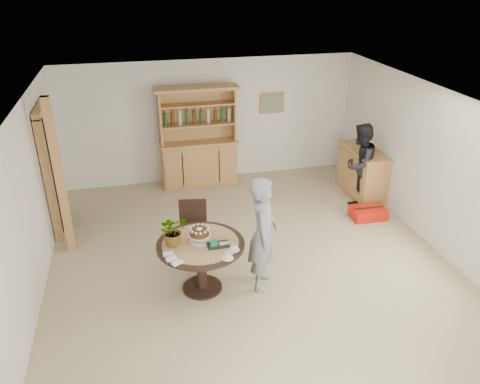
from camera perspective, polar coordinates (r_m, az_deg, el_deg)
name	(u,v)px	position (r m, az deg, el deg)	size (l,w,h in m)	color
ground	(253,269)	(7.16, 1.57, -9.34)	(7.00, 7.00, 0.00)	tan
room_shell	(254,162)	(6.32, 1.77, 3.67)	(6.04, 7.04, 2.52)	white
doorway	(51,168)	(8.34, -22.02, 2.69)	(0.13, 1.10, 2.18)	black
pine_post	(60,179)	(7.51, -21.15, 1.54)	(0.12, 0.12, 2.50)	tan
hutch	(199,152)	(9.60, -5.05, 4.85)	(1.62, 0.54, 2.04)	tan
sideboard	(362,172)	(9.49, 14.68, 2.38)	(0.54, 1.26, 0.94)	tan
dining_table	(201,252)	(6.45, -4.79, -7.34)	(1.20, 1.20, 0.76)	black
dining_chair	(193,227)	(7.19, -5.71, -4.24)	(0.48, 0.48, 0.95)	black
birthday_cake	(200,233)	(6.35, -4.95, -5.00)	(0.30, 0.30, 0.20)	white
flower_vase	(173,230)	(6.27, -8.15, -4.66)	(0.38, 0.33, 0.42)	#3F7233
gift_tray	(218,244)	(6.28, -2.73, -6.34)	(0.30, 0.20, 0.08)	black
coffee_cup_a	(234,248)	(6.17, -0.75, -6.79)	(0.15, 0.15, 0.09)	white
coffee_cup_b	(228,256)	(6.02, -1.52, -7.82)	(0.15, 0.15, 0.08)	white
napkins	(172,258)	(6.07, -8.25, -8.02)	(0.24, 0.33, 0.03)	white
teen_boy	(263,234)	(6.40, 2.84, -5.14)	(0.61, 0.40, 1.67)	slate
adult_person	(359,164)	(9.02, 14.34, 3.31)	(0.76, 0.59, 1.56)	black
red_suitcase	(368,213)	(8.76, 15.33, -2.47)	(0.61, 0.41, 0.21)	red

